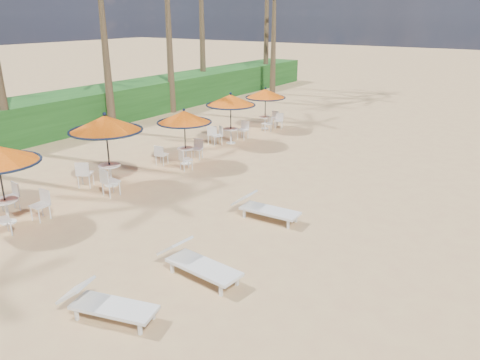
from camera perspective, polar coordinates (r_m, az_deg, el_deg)
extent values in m
plane|color=tan|center=(10.90, -12.02, -11.93)|extent=(160.00, 160.00, 0.00)
cube|color=#194716|center=(27.15, -15.88, 8.91)|extent=(3.00, 40.00, 1.80)
cylinder|color=black|center=(14.53, -27.02, -0.56)|extent=(0.05, 0.05, 2.28)
cylinder|color=silver|center=(14.68, -26.74, -2.26)|extent=(0.69, 0.69, 0.04)
cylinder|color=silver|center=(14.80, -26.55, -3.44)|extent=(0.08, 0.08, 0.69)
cylinder|color=black|center=(16.45, -15.79, 3.40)|extent=(0.05, 0.05, 2.46)
cone|color=#DB5A13|center=(16.22, -16.10, 6.66)|extent=(2.46, 2.46, 0.53)
torus|color=black|center=(16.27, -16.02, 5.82)|extent=(2.46, 2.46, 0.07)
sphere|color=black|center=(16.16, -16.21, 7.73)|extent=(0.13, 0.13, 0.13)
cylinder|color=silver|center=(16.59, -15.63, 1.74)|extent=(0.75, 0.75, 0.04)
cylinder|color=silver|center=(16.70, -15.52, 0.59)|extent=(0.09, 0.09, 0.75)
cylinder|color=black|center=(18.37, -6.72, 5.14)|extent=(0.05, 0.05, 2.12)
cone|color=#DB5A13|center=(18.18, -6.83, 7.67)|extent=(2.12, 2.12, 0.46)
torus|color=black|center=(18.22, -6.80, 7.02)|extent=(2.12, 2.12, 0.06)
sphere|color=black|center=(18.12, -6.86, 8.49)|extent=(0.11, 0.11, 0.11)
cylinder|color=silver|center=(18.48, -6.67, 3.84)|extent=(0.65, 0.65, 0.04)
cylinder|color=silver|center=(18.56, -6.63, 2.93)|extent=(0.07, 0.07, 0.65)
cylinder|color=black|center=(21.26, -1.14, 7.42)|extent=(0.05, 0.05, 2.23)
cone|color=#DB5A13|center=(21.09, -1.15, 9.74)|extent=(2.23, 2.23, 0.49)
torus|color=black|center=(21.13, -1.15, 9.14)|extent=(2.23, 2.23, 0.07)
sphere|color=black|center=(21.04, -1.16, 10.50)|extent=(0.12, 0.12, 0.12)
cylinder|color=silver|center=(21.36, -1.13, 6.22)|extent=(0.68, 0.68, 0.04)
cylinder|color=silver|center=(21.44, -1.12, 5.39)|extent=(0.08, 0.08, 0.68)
cylinder|color=black|center=(24.08, 3.09, 8.62)|extent=(0.04, 0.04, 2.04)
cone|color=#DB5A13|center=(23.94, 3.13, 10.50)|extent=(2.04, 2.04, 0.44)
torus|color=black|center=(23.97, 3.12, 10.02)|extent=(2.04, 2.04, 0.06)
sphere|color=black|center=(23.90, 3.14, 11.11)|extent=(0.11, 0.11, 0.11)
cylinder|color=silver|center=(24.16, 3.07, 7.65)|extent=(0.62, 0.62, 0.04)
cylinder|color=silver|center=(24.22, 3.06, 6.97)|extent=(0.07, 0.07, 0.62)
cube|color=silver|center=(9.66, -15.10, -14.75)|extent=(1.79, 1.04, 0.07)
cube|color=silver|center=(9.99, -19.37, -12.52)|extent=(0.71, 0.74, 0.42)
cube|color=silver|center=(9.75, -15.01, -15.53)|extent=(0.06, 0.06, 0.24)
cube|color=silver|center=(10.62, -4.47, -10.53)|extent=(1.86, 0.82, 0.07)
cube|color=silver|center=(11.08, -7.94, -7.93)|extent=(0.66, 0.71, 0.45)
cube|color=silver|center=(10.71, -4.44, -11.32)|extent=(0.06, 0.06, 0.26)
cube|color=silver|center=(13.46, 3.67, -3.77)|extent=(1.75, 0.70, 0.07)
cube|color=silver|center=(13.76, 0.51, -2.18)|extent=(0.60, 0.65, 0.43)
cube|color=silver|center=(13.53, 3.65, -4.40)|extent=(0.06, 0.06, 0.24)
cone|color=brown|center=(24.08, -16.05, 14.65)|extent=(0.44, 0.44, 7.65)
cone|color=brown|center=(28.26, -8.69, 17.54)|extent=(0.44, 0.44, 9.35)
cone|color=brown|center=(33.28, -4.67, 18.45)|extent=(0.44, 0.44, 9.89)
cone|color=brown|center=(34.93, 4.11, 16.66)|extent=(0.44, 0.44, 7.63)
cone|color=brown|center=(38.12, 3.26, 18.89)|extent=(0.44, 0.44, 10.24)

